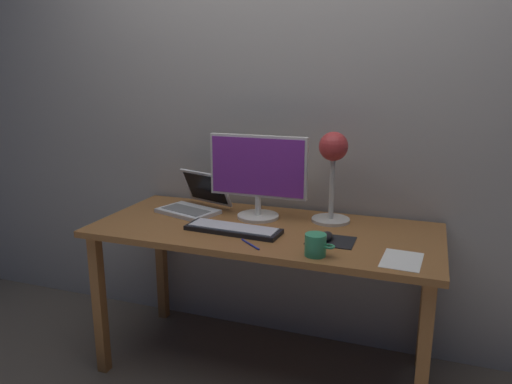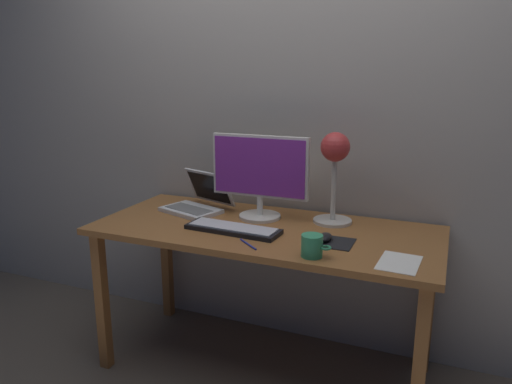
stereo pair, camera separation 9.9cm
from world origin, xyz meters
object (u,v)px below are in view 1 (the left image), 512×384
at_px(desk_lamp, 333,160).
at_px(pen, 250,244).
at_px(monitor, 258,173).
at_px(keyboard_main, 233,229).
at_px(laptop, 196,200).
at_px(mouse, 326,236).
at_px(coffee_mug, 316,245).

relative_size(desk_lamp, pen, 3.11).
relative_size(monitor, keyboard_main, 1.10).
distance_m(laptop, mouse, 0.77).
height_order(laptop, coffee_mug, laptop).
height_order(keyboard_main, pen, keyboard_main).
height_order(monitor, pen, monitor).
distance_m(monitor, coffee_mug, 0.59).
bearing_deg(desk_lamp, keyboard_main, -141.90).
height_order(keyboard_main, coffee_mug, coffee_mug).
relative_size(monitor, coffee_mug, 4.07).
distance_m(desk_lamp, mouse, 0.40).
bearing_deg(keyboard_main, coffee_mug, -21.11).
height_order(desk_lamp, mouse, desk_lamp).
relative_size(keyboard_main, coffee_mug, 3.71).
distance_m(monitor, laptop, 0.39).
height_order(desk_lamp, pen, desk_lamp).
bearing_deg(mouse, pen, -150.08).
xyz_separation_m(mouse, coffee_mug, (-0.00, -0.19, 0.02)).
bearing_deg(coffee_mug, desk_lamp, 94.03).
bearing_deg(desk_lamp, pen, -119.61).
bearing_deg(desk_lamp, mouse, -82.82).
distance_m(keyboard_main, laptop, 0.41).
height_order(keyboard_main, laptop, laptop).
height_order(desk_lamp, coffee_mug, desk_lamp).
xyz_separation_m(monitor, coffee_mug, (0.38, -0.40, -0.18)).
xyz_separation_m(laptop, mouse, (0.73, -0.23, -0.04)).
relative_size(desk_lamp, mouse, 4.54).
xyz_separation_m(mouse, pen, (-0.29, -0.16, -0.02)).
distance_m(mouse, coffee_mug, 0.19).
distance_m(monitor, mouse, 0.49).
distance_m(laptop, desk_lamp, 0.74).
bearing_deg(monitor, laptop, 177.51).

